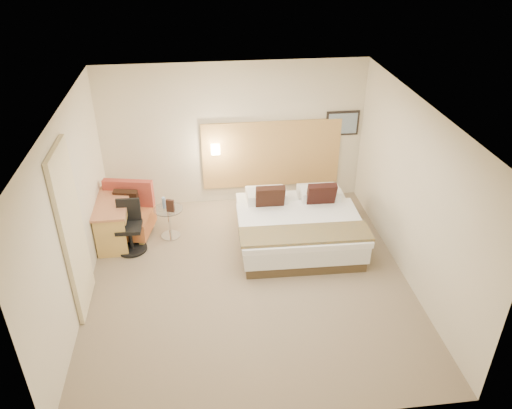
{
  "coord_description": "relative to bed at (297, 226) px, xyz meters",
  "views": [
    {
      "loc": [
        -0.61,
        -5.99,
        4.86
      ],
      "look_at": [
        0.17,
        0.5,
        1.04
      ],
      "focal_mm": 35.0,
      "sensor_mm": 36.0,
      "label": 1
    }
  ],
  "objects": [
    {
      "name": "menu_folder",
      "position": [
        -2.1,
        0.34,
        0.34
      ],
      "size": [
        0.14,
        0.09,
        0.22
      ],
      "primitive_type": "cube",
      "rotation": [
        0.0,
        0.0,
        -0.36
      ],
      "color": "black",
      "rests_on": "side_table"
    },
    {
      "name": "floor",
      "position": [
        -0.92,
        -0.93,
        -0.33
      ],
      "size": [
        4.8,
        5.0,
        0.02
      ],
      "primitive_type": "cube",
      "color": "#7F6C55",
      "rests_on": "ground"
    },
    {
      "name": "wall_back",
      "position": [
        -0.92,
        1.58,
        1.03
      ],
      "size": [
        4.8,
        0.02,
        2.7
      ],
      "primitive_type": "cube",
      "color": "beige",
      "rests_on": "floor"
    },
    {
      "name": "bed",
      "position": [
        0.0,
        0.0,
        0.0
      ],
      "size": [
        2.05,
        1.98,
        0.98
      ],
      "color": "#483824",
      "rests_on": "floor"
    },
    {
      "name": "curtain",
      "position": [
        -3.28,
        -1.18,
        0.9
      ],
      "size": [
        0.06,
        0.9,
        2.42
      ],
      "primitive_type": "cube",
      "color": "beige",
      "rests_on": "wall_left"
    },
    {
      "name": "desk_chair",
      "position": [
        -2.77,
        0.12,
        0.04
      ],
      "size": [
        0.51,
        0.51,
        0.87
      ],
      "color": "black",
      "rests_on": "floor"
    },
    {
      "name": "art_frame",
      "position": [
        1.1,
        1.55,
        1.18
      ],
      "size": [
        0.62,
        0.03,
        0.47
      ],
      "primitive_type": "cube",
      "color": "black",
      "rests_on": "wall_back"
    },
    {
      "name": "art_canvas",
      "position": [
        1.1,
        1.53,
        1.18
      ],
      "size": [
        0.54,
        0.01,
        0.39
      ],
      "primitive_type": "cube",
      "color": "slate",
      "rests_on": "wall_back"
    },
    {
      "name": "lounge_chair",
      "position": [
        -2.88,
        0.62,
        0.04
      ],
      "size": [
        0.99,
        0.91,
        0.91
      ],
      "color": "#A77F4E",
      "rests_on": "floor"
    },
    {
      "name": "wall_right",
      "position": [
        1.49,
        -0.93,
        1.03
      ],
      "size": [
        0.02,
        5.0,
        2.7
      ],
      "primitive_type": "cube",
      "color": "beige",
      "rests_on": "floor"
    },
    {
      "name": "ceiling",
      "position": [
        -0.92,
        -0.93,
        2.39
      ],
      "size": [
        4.8,
        5.0,
        0.02
      ],
      "primitive_type": "cube",
      "color": "white",
      "rests_on": "floor"
    },
    {
      "name": "wall_left",
      "position": [
        -3.33,
        -0.93,
        1.03
      ],
      "size": [
        0.02,
        5.0,
        2.7
      ],
      "primitive_type": "cube",
      "color": "beige",
      "rests_on": "floor"
    },
    {
      "name": "lamp_arm",
      "position": [
        -1.27,
        1.49,
        0.83
      ],
      "size": [
        0.02,
        0.12,
        0.02
      ],
      "primitive_type": "cylinder",
      "rotation": [
        1.57,
        0.0,
        0.0
      ],
      "color": "silver",
      "rests_on": "wall_back"
    },
    {
      "name": "side_table",
      "position": [
        -2.15,
        0.42,
        -0.01
      ],
      "size": [
        0.64,
        0.64,
        0.55
      ],
      "color": "silver",
      "rests_on": "floor"
    },
    {
      "name": "headboard_panel",
      "position": [
        -0.22,
        1.54,
        0.63
      ],
      "size": [
        2.6,
        0.04,
        1.3
      ],
      "primitive_type": "cube",
      "color": "#BD8A4A",
      "rests_on": "wall_back"
    },
    {
      "name": "bottle_a",
      "position": [
        -2.21,
        0.47,
        0.33
      ],
      "size": [
        0.08,
        0.08,
        0.2
      ],
      "primitive_type": "cylinder",
      "rotation": [
        0.0,
        0.0,
        -0.36
      ],
      "color": "#85A2CD",
      "rests_on": "side_table"
    },
    {
      "name": "lamp_shade",
      "position": [
        -1.27,
        1.43,
        0.83
      ],
      "size": [
        0.15,
        0.15,
        0.15
      ],
      "primitive_type": "cube",
      "color": "#FFEDC6",
      "rests_on": "wall_back"
    },
    {
      "name": "wall_front",
      "position": [
        -0.92,
        -3.44,
        1.03
      ],
      "size": [
        4.8,
        0.02,
        2.7
      ],
      "primitive_type": "cube",
      "color": "beige",
      "rests_on": "floor"
    },
    {
      "name": "desk",
      "position": [
        -3.04,
        0.46,
        0.26
      ],
      "size": [
        0.55,
        1.18,
        0.73
      ],
      "color": "#B46B46",
      "rests_on": "floor"
    }
  ]
}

